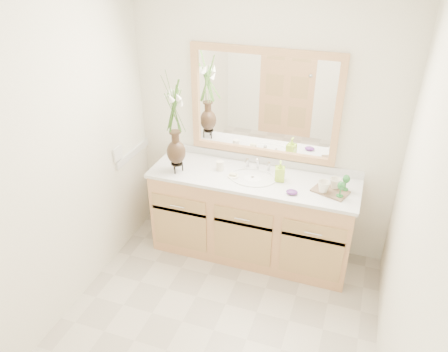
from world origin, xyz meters
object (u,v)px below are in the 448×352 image
at_px(tray, 330,191).
at_px(soap_bottle, 280,172).
at_px(flower_vase, 174,114).
at_px(tumbler, 220,166).

bearing_deg(tray, soap_bottle, -167.57).
height_order(soap_bottle, tray, soap_bottle).
xyz_separation_m(flower_vase, tumbler, (0.35, 0.15, -0.50)).
bearing_deg(tumbler, tray, -3.41).
bearing_deg(tumbler, soap_bottle, -0.56).
height_order(flower_vase, tumbler, flower_vase).
height_order(flower_vase, tray, flower_vase).
relative_size(flower_vase, tumbler, 9.19).
distance_m(flower_vase, tumbler, 0.63).
bearing_deg(tray, tumbler, -164.05).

